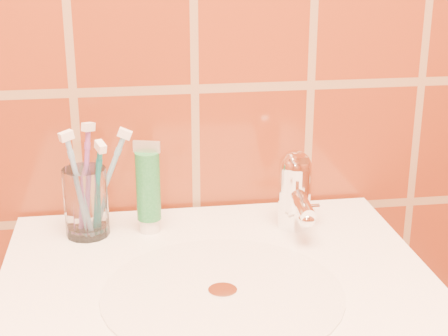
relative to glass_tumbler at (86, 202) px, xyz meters
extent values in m
cube|color=white|center=(0.17, -0.15, -0.13)|extent=(0.56, 0.46, 0.16)
cylinder|color=silver|center=(0.17, -0.20, -0.05)|extent=(0.30, 0.30, 0.00)
cylinder|color=white|center=(0.17, -0.20, -0.05)|extent=(0.04, 0.04, 0.00)
cylinder|color=white|center=(0.00, 0.00, 0.00)|extent=(0.07, 0.07, 0.10)
cylinder|color=white|center=(0.09, 0.00, -0.04)|extent=(0.03, 0.03, 0.02)
cylinder|color=#1A7033|center=(0.09, 0.00, 0.02)|extent=(0.04, 0.04, 0.10)
cube|color=beige|center=(0.09, 0.00, 0.08)|extent=(0.04, 0.00, 0.02)
cylinder|color=white|center=(0.30, -0.02, 0.00)|extent=(0.05, 0.05, 0.09)
sphere|color=white|center=(0.30, -0.02, 0.04)|extent=(0.05, 0.05, 0.05)
cylinder|color=white|center=(0.30, -0.05, 0.00)|extent=(0.02, 0.09, 0.03)
cube|color=white|center=(0.30, -0.03, 0.06)|extent=(0.02, 0.06, 0.01)
camera|label=1|loc=(0.06, -0.94, 0.37)|focal=55.00mm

